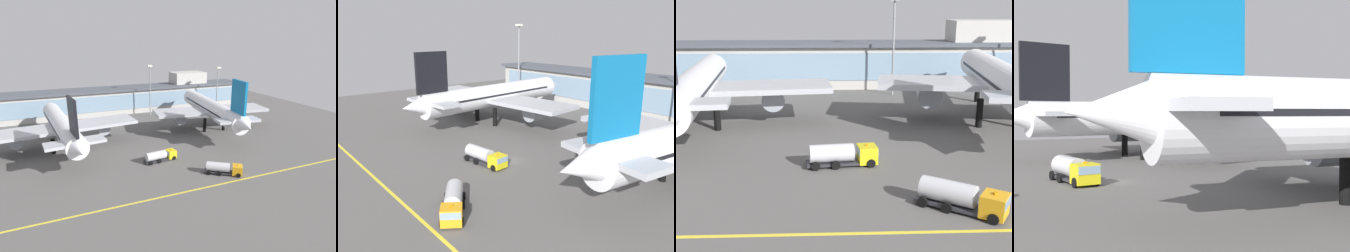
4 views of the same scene
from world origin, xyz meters
The scene contains 9 objects.
ground_plane centered at (0.00, 0.00, 0.00)m, with size 180.00×180.00×0.00m, color #5B5956.
taxiway_centreline_stripe centered at (0.00, -22.00, 0.01)m, with size 144.00×0.50×0.01m, color yellow.
terminal_building centered at (2.02, 53.37, 5.97)m, with size 122.86×14.00×16.14m.
airliner_near_left centered at (-25.21, 15.44, 6.85)m, with size 45.46×52.85×18.75m.
airliner_near_right centered at (25.88, 15.60, 7.42)m, with size 42.32×55.00×20.27m.
fuel_tanker_truck centered at (9.87, -17.97, 1.51)m, with size 8.83×7.12×2.90m.
baggage_tug_near centered at (-1.45, -4.55, 1.51)m, with size 9.27×3.83×2.90m.
apron_light_mast_west centered at (11.36, 41.08, 14.26)m, with size 1.80×1.80×21.48m.
apron_light_mast_centre centered at (43.27, 39.59, 13.27)m, with size 1.80×1.80×19.73m.
Camera 1 is at (-27.12, -70.62, 31.52)m, focal length 30.33 mm.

